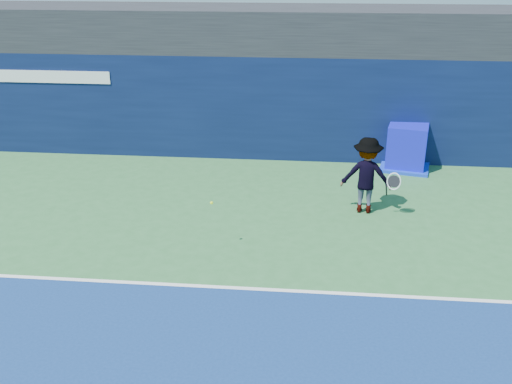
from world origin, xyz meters
TOP-DOWN VIEW (x-y plane):
  - baseline at (0.00, 3.00)m, footprint 24.00×0.10m
  - stadium_band at (0.00, 11.50)m, footprint 36.00×3.00m
  - back_wall_assembly at (-0.00, 10.50)m, footprint 36.00×1.03m
  - equipment_cart at (3.76, 9.75)m, footprint 1.57×1.57m
  - tennis_player at (2.36, 6.64)m, footprint 1.38×0.81m
  - tennis_ball at (-0.91, 4.45)m, footprint 0.06×0.06m

SIDE VIEW (x-z plane):
  - baseline at x=0.00m, z-range 0.01..0.01m
  - equipment_cart at x=3.76m, z-range -0.06..1.21m
  - tennis_player at x=2.36m, z-range 0.00..1.82m
  - tennis_ball at x=-0.91m, z-range 1.02..1.08m
  - back_wall_assembly at x=0.00m, z-range 0.00..3.00m
  - stadium_band at x=0.00m, z-range 3.00..4.20m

